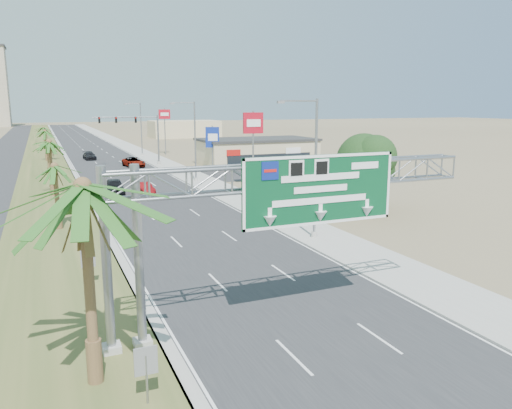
{
  "coord_description": "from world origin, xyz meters",
  "views": [
    {
      "loc": [
        -10.33,
        -8.69,
        9.54
      ],
      "look_at": [
        0.27,
        15.92,
        4.2
      ],
      "focal_mm": 35.0,
      "sensor_mm": 36.0,
      "label": 1
    }
  ],
  "objects_px": {
    "car_far": "(89,156)",
    "car_mid_lane": "(144,189)",
    "pole_sign_red_far": "(165,118)",
    "pole_sign_blue": "(212,139)",
    "palm_near": "(83,188)",
    "signal_mast": "(146,135)",
    "sign_gantry": "(283,189)",
    "pole_sign_red_near": "(253,127)",
    "store_building": "(257,152)",
    "car_right_lane": "(134,162)",
    "car_left_lane": "(115,187)"
  },
  "relations": [
    {
      "from": "car_far",
      "to": "pole_sign_blue",
      "type": "xyz_separation_m",
      "value": [
        15.5,
        -22.94,
        4.05
      ]
    },
    {
      "from": "car_right_lane",
      "to": "car_far",
      "type": "xyz_separation_m",
      "value": [
        -5.38,
        13.99,
        -0.08
      ]
    },
    {
      "from": "signal_mast",
      "to": "car_far",
      "type": "bearing_deg",
      "value": 121.13
    },
    {
      "from": "palm_near",
      "to": "pole_sign_blue",
      "type": "bearing_deg",
      "value": 67.55
    },
    {
      "from": "signal_mast",
      "to": "car_left_lane",
      "type": "height_order",
      "value": "signal_mast"
    },
    {
      "from": "car_mid_lane",
      "to": "car_far",
      "type": "distance_m",
      "value": 39.67
    },
    {
      "from": "pole_sign_red_near",
      "to": "pole_sign_blue",
      "type": "xyz_separation_m",
      "value": [
        0.6,
        16.8,
        -2.3
      ]
    },
    {
      "from": "car_left_lane",
      "to": "pole_sign_blue",
      "type": "relative_size",
      "value": 0.75
    },
    {
      "from": "store_building",
      "to": "car_far",
      "type": "distance_m",
      "value": 30.83
    },
    {
      "from": "signal_mast",
      "to": "car_far",
      "type": "relative_size",
      "value": 2.23
    },
    {
      "from": "pole_sign_blue",
      "to": "pole_sign_red_far",
      "type": "height_order",
      "value": "pole_sign_red_far"
    },
    {
      "from": "signal_mast",
      "to": "car_left_lane",
      "type": "relative_size",
      "value": 2.08
    },
    {
      "from": "car_far",
      "to": "sign_gantry",
      "type": "bearing_deg",
      "value": -93.21
    },
    {
      "from": "sign_gantry",
      "to": "pole_sign_red_near",
      "type": "bearing_deg",
      "value": 68.96
    },
    {
      "from": "car_mid_lane",
      "to": "palm_near",
      "type": "bearing_deg",
      "value": -109.98
    },
    {
      "from": "car_left_lane",
      "to": "palm_near",
      "type": "bearing_deg",
      "value": -94.73
    },
    {
      "from": "car_left_lane",
      "to": "car_far",
      "type": "height_order",
      "value": "car_left_lane"
    },
    {
      "from": "car_mid_lane",
      "to": "pole_sign_red_near",
      "type": "height_order",
      "value": "pole_sign_red_near"
    },
    {
      "from": "sign_gantry",
      "to": "pole_sign_red_near",
      "type": "distance_m",
      "value": 37.52
    },
    {
      "from": "car_right_lane",
      "to": "pole_sign_blue",
      "type": "distance_m",
      "value": 14.07
    },
    {
      "from": "car_left_lane",
      "to": "store_building",
      "type": "bearing_deg",
      "value": 41.61
    },
    {
      "from": "signal_mast",
      "to": "pole_sign_blue",
      "type": "distance_m",
      "value": 12.89
    },
    {
      "from": "car_right_lane",
      "to": "pole_sign_blue",
      "type": "xyz_separation_m",
      "value": [
        10.12,
        -8.94,
        3.97
      ]
    },
    {
      "from": "car_far",
      "to": "pole_sign_red_far",
      "type": "relative_size",
      "value": 0.52
    },
    {
      "from": "pole_sign_red_near",
      "to": "palm_near",
      "type": "bearing_deg",
      "value": -120.32
    },
    {
      "from": "pole_sign_red_far",
      "to": "signal_mast",
      "type": "bearing_deg",
      "value": -112.99
    },
    {
      "from": "pole_sign_red_near",
      "to": "pole_sign_red_far",
      "type": "xyz_separation_m",
      "value": [
        -0.26,
        43.46,
        0.06
      ]
    },
    {
      "from": "signal_mast",
      "to": "pole_sign_red_far",
      "type": "bearing_deg",
      "value": 67.01
    },
    {
      "from": "pole_sign_red_far",
      "to": "pole_sign_blue",
      "type": "bearing_deg",
      "value": -88.15
    },
    {
      "from": "sign_gantry",
      "to": "pole_sign_blue",
      "type": "xyz_separation_m",
      "value": [
        14.06,
        51.81,
        -1.34
      ]
    },
    {
      "from": "car_left_lane",
      "to": "car_right_lane",
      "type": "xyz_separation_m",
      "value": [
        6.19,
        24.19,
        -0.1
      ]
    },
    {
      "from": "car_left_lane",
      "to": "pole_sign_blue",
      "type": "bearing_deg",
      "value": 47.05
    },
    {
      "from": "palm_near",
      "to": "pole_sign_blue",
      "type": "relative_size",
      "value": 1.26
    },
    {
      "from": "store_building",
      "to": "car_far",
      "type": "bearing_deg",
      "value": 142.69
    },
    {
      "from": "signal_mast",
      "to": "car_right_lane",
      "type": "relative_size",
      "value": 1.92
    },
    {
      "from": "signal_mast",
      "to": "car_mid_lane",
      "type": "relative_size",
      "value": 2.56
    },
    {
      "from": "sign_gantry",
      "to": "pole_sign_red_far",
      "type": "distance_m",
      "value": 79.58
    },
    {
      "from": "car_far",
      "to": "pole_sign_red_far",
      "type": "xyz_separation_m",
      "value": [
        14.64,
        3.73,
        6.41
      ]
    },
    {
      "from": "store_building",
      "to": "car_right_lane",
      "type": "height_order",
      "value": "store_building"
    },
    {
      "from": "signal_mast",
      "to": "sign_gantry",
      "type": "bearing_deg",
      "value": -95.74
    },
    {
      "from": "sign_gantry",
      "to": "car_mid_lane",
      "type": "height_order",
      "value": "sign_gantry"
    },
    {
      "from": "palm_near",
      "to": "car_mid_lane",
      "type": "bearing_deg",
      "value": 76.64
    },
    {
      "from": "palm_near",
      "to": "pole_sign_red_far",
      "type": "height_order",
      "value": "pole_sign_red_far"
    },
    {
      "from": "pole_sign_red_far",
      "to": "car_right_lane",
      "type": "bearing_deg",
      "value": -117.58
    },
    {
      "from": "pole_sign_red_near",
      "to": "car_right_lane",
      "type": "bearing_deg",
      "value": 110.3
    },
    {
      "from": "car_far",
      "to": "pole_sign_red_far",
      "type": "height_order",
      "value": "pole_sign_red_far"
    },
    {
      "from": "car_mid_lane",
      "to": "pole_sign_red_far",
      "type": "distance_m",
      "value": 45.57
    },
    {
      "from": "car_mid_lane",
      "to": "pole_sign_red_far",
      "type": "xyz_separation_m",
      "value": [
        12.54,
        43.34,
        6.42
      ]
    },
    {
      "from": "car_far",
      "to": "car_mid_lane",
      "type": "bearing_deg",
      "value": -91.27
    },
    {
      "from": "sign_gantry",
      "to": "car_mid_lane",
      "type": "distance_m",
      "value": 35.55
    }
  ]
}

